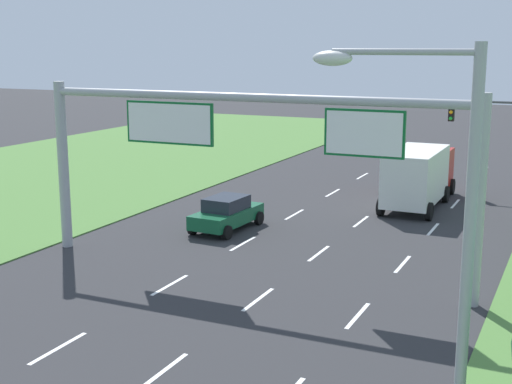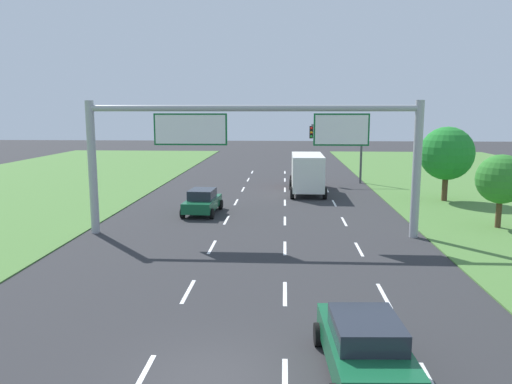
{
  "view_description": "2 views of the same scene",
  "coord_description": "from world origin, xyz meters",
  "px_view_note": "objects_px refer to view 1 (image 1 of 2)",
  "views": [
    {
      "loc": [
        11.33,
        -8.79,
        8.44
      ],
      "look_at": [
        -0.2,
        16.03,
        2.8
      ],
      "focal_mm": 50.0,
      "sensor_mm": 36.0,
      "label": 1
    },
    {
      "loc": [
        1.69,
        -11.06,
        6.43
      ],
      "look_at": [
        0.12,
        16.29,
        2.0
      ],
      "focal_mm": 35.0,
      "sensor_mm": 36.0,
      "label": 2
    }
  ],
  "objects_px": {
    "car_lead_silver": "(227,213)",
    "street_lamp": "(441,270)",
    "sign_gantry": "(244,144)",
    "traffic_light_mast": "(496,126)",
    "box_truck": "(419,174)"
  },
  "relations": [
    {
      "from": "car_lead_silver",
      "to": "sign_gantry",
      "type": "distance_m",
      "value": 7.63
    },
    {
      "from": "car_lead_silver",
      "to": "street_lamp",
      "type": "bearing_deg",
      "value": -51.06
    },
    {
      "from": "box_truck",
      "to": "traffic_light_mast",
      "type": "distance_m",
      "value": 6.55
    },
    {
      "from": "car_lead_silver",
      "to": "traffic_light_mast",
      "type": "distance_m",
      "value": 17.78
    },
    {
      "from": "box_truck",
      "to": "sign_gantry",
      "type": "bearing_deg",
      "value": -103.78
    },
    {
      "from": "car_lead_silver",
      "to": "box_truck",
      "type": "height_order",
      "value": "box_truck"
    },
    {
      "from": "sign_gantry",
      "to": "traffic_light_mast",
      "type": "height_order",
      "value": "sign_gantry"
    },
    {
      "from": "box_truck",
      "to": "sign_gantry",
      "type": "distance_m",
      "value": 15.1
    },
    {
      "from": "box_truck",
      "to": "traffic_light_mast",
      "type": "height_order",
      "value": "traffic_light_mast"
    },
    {
      "from": "car_lead_silver",
      "to": "traffic_light_mast",
      "type": "relative_size",
      "value": 0.76
    },
    {
      "from": "box_truck",
      "to": "street_lamp",
      "type": "relative_size",
      "value": 0.95
    },
    {
      "from": "street_lamp",
      "to": "sign_gantry",
      "type": "bearing_deg",
      "value": 126.85
    },
    {
      "from": "box_truck",
      "to": "street_lamp",
      "type": "bearing_deg",
      "value": -77.65
    },
    {
      "from": "sign_gantry",
      "to": "box_truck",
      "type": "bearing_deg",
      "value": 76.47
    },
    {
      "from": "car_lead_silver",
      "to": "street_lamp",
      "type": "height_order",
      "value": "street_lamp"
    }
  ]
}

